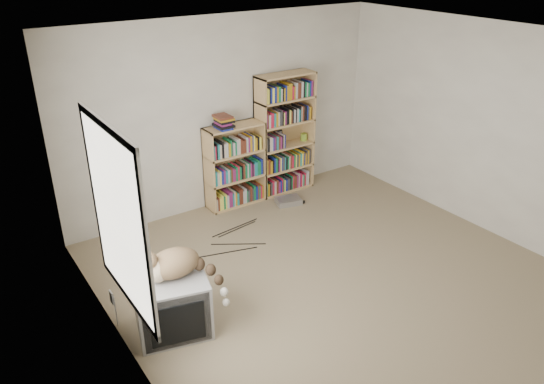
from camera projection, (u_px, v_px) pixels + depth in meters
floor at (348, 286)px, 5.58m from camera, size 4.50×5.00×0.01m
wall_back at (226, 113)px, 6.91m from camera, size 4.50×0.02×2.50m
wall_left at (128, 248)px, 3.90m from camera, size 0.02×5.00×2.50m
wall_right at (500, 134)px, 6.18m from camera, size 0.02×5.00×2.50m
ceiling at (366, 44)px, 4.50m from camera, size 4.50×5.00×0.02m
window at (118, 219)px, 3.99m from camera, size 0.02×1.22×1.52m
crt_tv at (172, 303)px, 4.86m from camera, size 0.77×0.72×0.56m
cat at (181, 267)px, 4.72m from camera, size 0.70×0.54×0.58m
bookcase_tall at (284, 136)px, 7.42m from camera, size 0.85×0.30×1.69m
bookcase_short at (235, 168)px, 7.13m from camera, size 0.82×0.30×1.13m
book_stack at (224, 122)px, 6.71m from camera, size 0.21×0.27×0.18m
green_mug at (303, 137)px, 7.59m from camera, size 0.09×0.09×0.10m
framed_print at (278, 137)px, 7.46m from camera, size 0.14×0.05×0.19m
dvd_player at (288, 201)px, 7.32m from camera, size 0.39×0.32×0.08m
wall_outlet at (112, 297)px, 4.88m from camera, size 0.01×0.08×0.13m
floor_cables at (250, 237)px, 6.50m from camera, size 1.20×0.70×0.01m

